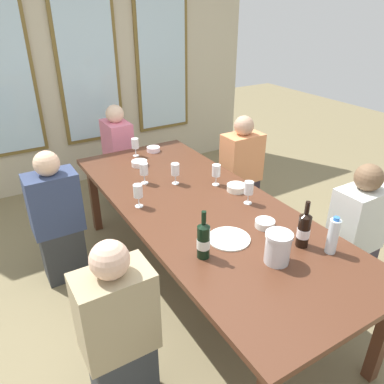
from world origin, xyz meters
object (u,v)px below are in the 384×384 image
(wine_glass_0, at_px, (249,188))
(wine_glass_5, at_px, (138,192))
(tasting_bowl_2, at_px, (153,149))
(seated_person_0, at_px, (119,336))
(dining_table, at_px, (201,212))
(tasting_bowl_1, at_px, (236,188))
(tasting_bowl_0, at_px, (139,163))
(wine_glass_4, at_px, (175,170))
(tasting_bowl_3, at_px, (265,224))
(seated_person_1, at_px, (354,238))
(wine_glass_3, at_px, (216,171))
(metal_pitcher, at_px, (278,248))
(seated_person_4, at_px, (119,158))
(seated_person_2, at_px, (58,221))
(seated_person_3, at_px, (241,173))
(wine_glass_1, at_px, (144,170))
(wine_bottle_1, at_px, (304,229))
(wine_glass_2, at_px, (135,144))
(white_plate_0, at_px, (229,239))
(wine_bottle_0, at_px, (203,240))
(water_bottle, at_px, (333,236))

(wine_glass_0, xyz_separation_m, wine_glass_5, (-0.71, 0.37, -0.00))
(tasting_bowl_2, bearing_deg, seated_person_0, -121.01)
(dining_table, xyz_separation_m, tasting_bowl_1, (0.36, 0.06, 0.08))
(tasting_bowl_0, distance_m, wine_glass_5, 0.76)
(wine_glass_4, bearing_deg, tasting_bowl_3, -77.69)
(tasting_bowl_3, height_order, seated_person_1, seated_person_1)
(tasting_bowl_1, distance_m, wine_glass_3, 0.21)
(metal_pitcher, xyz_separation_m, tasting_bowl_3, (0.19, 0.32, -0.07))
(seated_person_4, bearing_deg, wine_glass_5, -105.06)
(seated_person_2, bearing_deg, seated_person_3, -0.54)
(tasting_bowl_0, relative_size, wine_glass_1, 0.82)
(wine_bottle_1, relative_size, seated_person_2, 0.27)
(wine_glass_2, height_order, seated_person_3, seated_person_3)
(tasting_bowl_2, relative_size, wine_glass_0, 0.74)
(wine_glass_0, distance_m, wine_glass_4, 0.64)
(wine_glass_0, bearing_deg, seated_person_3, 54.44)
(white_plate_0, relative_size, tasting_bowl_1, 1.79)
(wine_glass_0, relative_size, seated_person_2, 0.16)
(white_plate_0, distance_m, metal_pitcher, 0.35)
(metal_pitcher, height_order, wine_glass_3, metal_pitcher)
(wine_glass_2, height_order, seated_person_0, seated_person_0)
(dining_table, xyz_separation_m, wine_glass_3, (0.28, 0.23, 0.18))
(seated_person_0, height_order, seated_person_4, same)
(seated_person_1, bearing_deg, tasting_bowl_1, 126.50)
(tasting_bowl_1, relative_size, wine_glass_1, 0.86)
(tasting_bowl_3, height_order, seated_person_0, seated_person_0)
(tasting_bowl_1, xyz_separation_m, wine_glass_1, (-0.56, 0.49, 0.09))
(dining_table, distance_m, wine_bottle_0, 0.63)
(water_bottle, height_order, seated_person_1, seated_person_1)
(wine_bottle_1, xyz_separation_m, wine_glass_3, (0.03, 0.96, 0.01))
(metal_pitcher, distance_m, tasting_bowl_2, 1.95)
(dining_table, bearing_deg, water_bottle, -67.94)
(seated_person_3, bearing_deg, tasting_bowl_2, 146.19)
(wine_glass_1, bearing_deg, tasting_bowl_2, 58.44)
(white_plate_0, distance_m, tasting_bowl_2, 1.64)
(wine_glass_5, bearing_deg, wine_bottle_1, -55.74)
(wine_bottle_0, xyz_separation_m, water_bottle, (0.67, -0.35, -0.00))
(tasting_bowl_3, height_order, wine_glass_0, wine_glass_0)
(wine_glass_2, relative_size, seated_person_2, 0.16)
(white_plate_0, xyz_separation_m, wine_bottle_1, (0.34, -0.28, 0.11))
(tasting_bowl_1, height_order, wine_glass_0, wine_glass_0)
(wine_glass_5, bearing_deg, wine_glass_4, 25.55)
(tasting_bowl_3, distance_m, wine_glass_1, 1.09)
(tasting_bowl_2, bearing_deg, dining_table, -98.54)
(tasting_bowl_0, xyz_separation_m, wine_glass_0, (0.40, -1.05, 0.10))
(tasting_bowl_2, distance_m, wine_glass_4, 0.77)
(tasting_bowl_2, height_order, water_bottle, water_bottle)
(seated_person_4, bearing_deg, seated_person_1, -69.17)
(seated_person_0, bearing_deg, wine_glass_2, 63.56)
(wine_glass_0, height_order, seated_person_0, seated_person_0)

